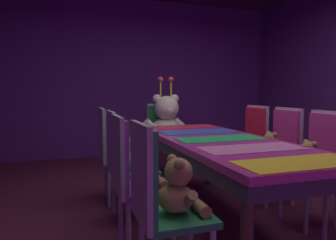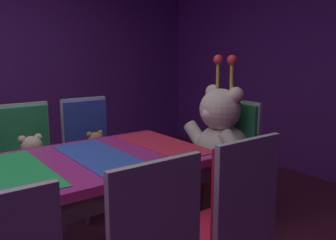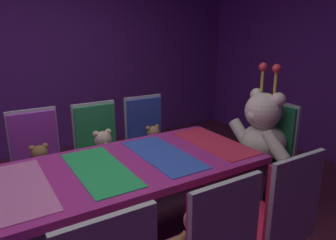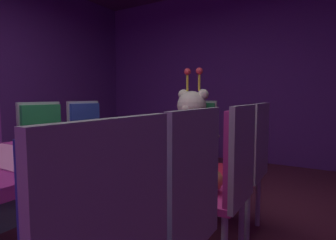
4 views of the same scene
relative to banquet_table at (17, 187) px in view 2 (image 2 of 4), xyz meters
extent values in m
cube|color=#59267F|center=(0.00, 3.20, 0.75)|extent=(5.20, 0.12, 2.80)
cube|color=#B22D8C|center=(0.00, 0.00, 0.06)|extent=(0.90, 2.30, 0.05)
cube|color=#33333F|center=(0.00, 0.00, -0.01)|extent=(0.88, 2.25, 0.10)
cylinder|color=#4C3826|center=(0.38, 1.03, -0.31)|extent=(0.07, 0.07, 0.69)
cylinder|color=#4C3826|center=(-0.38, 1.03, -0.31)|extent=(0.07, 0.07, 0.69)
cube|color=green|center=(0.00, 0.00, 0.09)|extent=(0.77, 0.32, 0.01)
cube|color=blue|center=(0.00, 0.49, 0.09)|extent=(0.77, 0.32, 0.01)
cube|color=#E52D4C|center=(0.00, 0.98, 0.09)|extent=(0.77, 0.32, 0.01)
cube|color=#268C4C|center=(-0.71, 0.28, -0.21)|extent=(0.40, 0.40, 0.04)
cube|color=#268C4C|center=(-0.89, 0.28, 0.06)|extent=(0.05, 0.38, 0.50)
cube|color=#B2B2B7|center=(-0.91, 0.28, 0.06)|extent=(0.03, 0.41, 0.55)
cylinder|color=#B2B2B7|center=(-0.55, 0.44, -0.44)|extent=(0.04, 0.04, 0.42)
cylinder|color=#B2B2B7|center=(-0.55, 0.12, -0.44)|extent=(0.04, 0.04, 0.42)
cylinder|color=#B2B2B7|center=(-0.87, 0.44, -0.44)|extent=(0.04, 0.04, 0.42)
cylinder|color=#B2B2B7|center=(-0.87, 0.12, -0.44)|extent=(0.04, 0.04, 0.42)
ellipsoid|color=beige|center=(-0.71, 0.28, -0.11)|extent=(0.19, 0.19, 0.16)
sphere|color=beige|center=(-0.69, 0.28, 0.03)|extent=(0.16, 0.16, 0.16)
sphere|color=#FDDCAD|center=(-0.64, 0.28, 0.02)|extent=(0.06, 0.06, 0.06)
sphere|color=beige|center=(-0.71, 0.34, 0.09)|extent=(0.06, 0.06, 0.06)
sphere|color=beige|center=(-0.71, 0.22, 0.09)|extent=(0.06, 0.06, 0.06)
cylinder|color=beige|center=(-0.67, 0.38, -0.09)|extent=(0.05, 0.14, 0.13)
cylinder|color=beige|center=(-0.67, 0.19, -0.09)|extent=(0.05, 0.14, 0.13)
cylinder|color=beige|center=(-0.58, 0.33, -0.16)|extent=(0.07, 0.15, 0.07)
cylinder|color=beige|center=(-0.58, 0.23, -0.16)|extent=(0.07, 0.15, 0.07)
cube|color=#2D47B2|center=(-0.73, 0.81, -0.21)|extent=(0.40, 0.40, 0.04)
cube|color=#2D47B2|center=(-0.91, 0.81, 0.06)|extent=(0.05, 0.38, 0.50)
cube|color=#B2B2B7|center=(-0.93, 0.81, 0.06)|extent=(0.03, 0.41, 0.55)
cylinder|color=#B2B2B7|center=(-0.57, 0.97, -0.44)|extent=(0.04, 0.04, 0.42)
cylinder|color=#B2B2B7|center=(-0.57, 0.65, -0.44)|extent=(0.04, 0.04, 0.42)
cylinder|color=#B2B2B7|center=(-0.89, 0.97, -0.44)|extent=(0.04, 0.04, 0.42)
cylinder|color=#B2B2B7|center=(-0.89, 0.65, -0.44)|extent=(0.04, 0.04, 0.42)
ellipsoid|color=#9E7247|center=(-0.73, 0.81, -0.12)|extent=(0.17, 0.17, 0.13)
sphere|color=#9E7247|center=(-0.72, 0.81, 0.00)|extent=(0.13, 0.13, 0.13)
sphere|color=tan|center=(-0.67, 0.81, -0.01)|extent=(0.05, 0.05, 0.05)
sphere|color=#9E7247|center=(-0.73, 0.86, 0.05)|extent=(0.05, 0.05, 0.05)
sphere|color=#9E7247|center=(-0.73, 0.76, 0.05)|extent=(0.05, 0.05, 0.05)
cylinder|color=#9E7247|center=(-0.70, 0.89, -0.11)|extent=(0.05, 0.12, 0.11)
cylinder|color=#9E7247|center=(-0.70, 0.73, -0.11)|extent=(0.05, 0.12, 0.11)
cylinder|color=#9E7247|center=(-0.62, 0.85, -0.17)|extent=(0.06, 0.12, 0.06)
cylinder|color=#9E7247|center=(-0.62, 0.76, -0.17)|extent=(0.06, 0.12, 0.06)
cube|color=#CC338C|center=(0.91, 0.27, 0.06)|extent=(0.05, 0.38, 0.50)
cube|color=#B2B2B7|center=(0.93, 0.27, 0.06)|extent=(0.03, 0.41, 0.55)
sphere|color=#9E7247|center=(0.71, 0.27, 0.01)|extent=(0.14, 0.14, 0.14)
sphere|color=tan|center=(0.67, 0.27, 0.00)|extent=(0.05, 0.05, 0.05)
sphere|color=#9E7247|center=(0.73, 0.21, 0.06)|extent=(0.05, 0.05, 0.05)
sphere|color=#9E7247|center=(0.73, 0.32, 0.06)|extent=(0.05, 0.05, 0.05)
cylinder|color=#9E7247|center=(0.69, 0.36, -0.10)|extent=(0.05, 0.12, 0.12)
cube|color=red|center=(0.71, 0.80, -0.21)|extent=(0.40, 0.40, 0.04)
cube|color=red|center=(0.89, 0.80, 0.06)|extent=(0.05, 0.38, 0.50)
cube|color=#B2B2B7|center=(0.91, 0.80, 0.06)|extent=(0.03, 0.41, 0.55)
cube|color=#268C4C|center=(0.00, 1.57, -0.21)|extent=(0.40, 0.40, 0.04)
cube|color=#268C4C|center=(0.00, 1.75, 0.06)|extent=(0.38, 0.05, 0.50)
cube|color=#B2B2B7|center=(0.00, 1.77, 0.06)|extent=(0.41, 0.03, 0.55)
cylinder|color=#B2B2B7|center=(0.16, 1.73, -0.44)|extent=(0.04, 0.04, 0.42)
cylinder|color=#B2B2B7|center=(0.16, 1.41, -0.44)|extent=(0.04, 0.04, 0.42)
cylinder|color=#B2B2B7|center=(-0.16, 1.73, -0.44)|extent=(0.04, 0.04, 0.42)
cylinder|color=#B2B2B7|center=(-0.16, 1.41, -0.44)|extent=(0.04, 0.04, 0.42)
ellipsoid|color=silver|center=(0.00, 1.57, -0.01)|extent=(0.41, 0.41, 0.33)
sphere|color=silver|center=(0.00, 1.53, 0.28)|extent=(0.33, 0.33, 0.33)
sphere|color=white|center=(0.00, 1.42, 0.25)|extent=(0.12, 0.12, 0.12)
sphere|color=silver|center=(0.12, 1.57, 0.40)|extent=(0.12, 0.12, 0.12)
sphere|color=silver|center=(-0.12, 1.57, 0.40)|extent=(0.12, 0.12, 0.12)
cylinder|color=silver|center=(0.20, 1.49, 0.02)|extent=(0.29, 0.11, 0.27)
cylinder|color=silver|center=(-0.20, 1.49, 0.02)|extent=(0.29, 0.11, 0.27)
cylinder|color=silver|center=(0.11, 1.30, -0.12)|extent=(0.30, 0.14, 0.14)
cylinder|color=silver|center=(-0.11, 1.30, -0.12)|extent=(0.30, 0.14, 0.14)
cylinder|color=gold|center=(0.07, 1.57, 0.55)|extent=(0.03, 0.03, 0.22)
sphere|color=#E5333F|center=(0.07, 1.57, 0.66)|extent=(0.08, 0.08, 0.08)
cylinder|color=gold|center=(-0.07, 1.57, 0.55)|extent=(0.03, 0.03, 0.22)
sphere|color=#E5333F|center=(-0.07, 1.57, 0.66)|extent=(0.08, 0.08, 0.08)
camera|label=1|loc=(-1.28, -2.42, 0.50)|focal=33.33mm
camera|label=2|loc=(1.94, -0.44, 0.72)|focal=38.08mm
camera|label=3|loc=(1.87, -0.63, 0.98)|focal=33.79mm
camera|label=4|loc=(1.34, -1.22, 0.38)|focal=29.08mm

